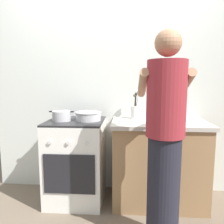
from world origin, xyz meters
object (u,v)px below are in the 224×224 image
Objects in this scene: pot at (62,116)px; utensil_crock at (135,110)px; spice_bottle at (160,117)px; mixing_bowl at (88,116)px; person at (165,141)px; oil_bottle at (180,113)px; stove_range at (76,160)px.

pot is 0.80× the size of utensil_crock.
utensil_crock is 3.57× the size of spice_bottle.
mixing_bowl is 0.96m from person.
mixing_bowl is 0.86× the size of utensil_crock.
mixing_bowl is 3.06× the size of spice_bottle.
oil_bottle is (0.95, -0.07, 0.05)m from mixing_bowl.
spice_bottle is at bearing 1.35° from mixing_bowl.
person is at bearing -94.42° from spice_bottle.
person reaches higher than spice_bottle.
stove_range is at bearing -174.70° from mixing_bowl.
utensil_crock is at bearing 151.41° from spice_bottle.
spice_bottle is (0.77, 0.02, -0.01)m from mixing_bowl.
utensil_crock is 0.83m from person.
stove_range is at bearing 176.90° from oil_bottle.
person is at bearing -75.71° from utensil_crock.
person is at bearing -41.87° from mixing_bowl.
utensil_crock is 1.39× the size of oil_bottle.
pot is at bearing 148.92° from person.
pot reaches higher than stove_range.
utensil_crock is at bearing 17.01° from mixing_bowl.
person is at bearing -112.71° from oil_bottle.
oil_bottle is at bearing -27.41° from utensil_crock.
pot is at bearing -168.73° from stove_range.
spice_bottle is at bearing 85.58° from person.
mixing_bowl is at bearing -162.99° from utensil_crock.
pot is at bearing -176.77° from spice_bottle.
mixing_bowl is at bearing 8.31° from pot.
person is at bearing -36.29° from stove_range.
stove_range is 3.79× the size of oil_bottle.
pot is at bearing 178.55° from oil_bottle.
pot is 0.28m from mixing_bowl.
spice_bottle reaches higher than stove_range.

